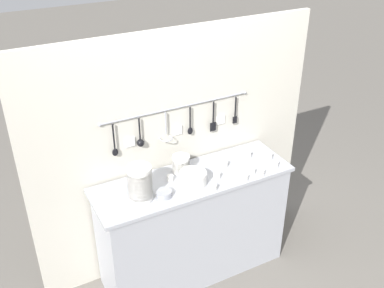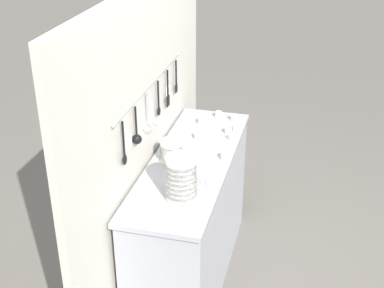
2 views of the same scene
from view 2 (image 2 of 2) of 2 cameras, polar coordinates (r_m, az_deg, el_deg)
ground_plane at (r=3.82m, az=-0.07°, el=-13.78°), size 20.00×20.00×0.00m
counter at (r=3.54m, az=-0.08°, el=-8.16°), size 1.51×0.48×0.92m
back_wall at (r=3.33m, az=-4.71°, el=-0.07°), size 2.31×0.11×1.97m
bowl_stack_back_corner at (r=2.85m, az=-1.18°, el=-3.68°), size 0.17×0.17×0.26m
bowl_stack_nested_right at (r=3.25m, az=-2.27°, el=-0.73°), size 0.13×0.13×0.14m
plate_stack at (r=3.23m, az=0.85°, el=-1.35°), size 0.20×0.20×0.10m
steel_mixing_bowl at (r=3.02m, az=0.50°, el=-4.10°), size 0.11×0.11×0.04m
cup_centre at (r=3.66m, az=4.75°, el=1.71°), size 0.05×0.05×0.04m
cup_front_left at (r=3.40m, az=1.90°, el=-0.29°), size 0.05×0.05×0.04m
cup_back_right at (r=3.30m, az=3.50°, el=-1.27°), size 0.05×0.05×0.04m
cup_front_right at (r=3.81m, az=4.52°, el=2.81°), size 0.05×0.05×0.04m
cup_mid_row at (r=3.54m, az=0.63°, el=0.90°), size 0.05×0.05×0.04m
cup_back_left at (r=3.62m, az=3.90°, el=1.44°), size 0.05×0.05×0.04m
cup_by_caddy at (r=3.85m, az=2.86°, el=3.17°), size 0.05×0.05×0.04m
cup_edge_near at (r=3.53m, az=4.34°, el=0.73°), size 0.05×0.05×0.04m
cup_edge_far at (r=3.75m, az=1.01°, el=2.50°), size 0.05×0.05×0.04m
cup_beside_plates at (r=3.16m, az=-1.70°, el=-2.62°), size 0.05×0.05×0.04m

